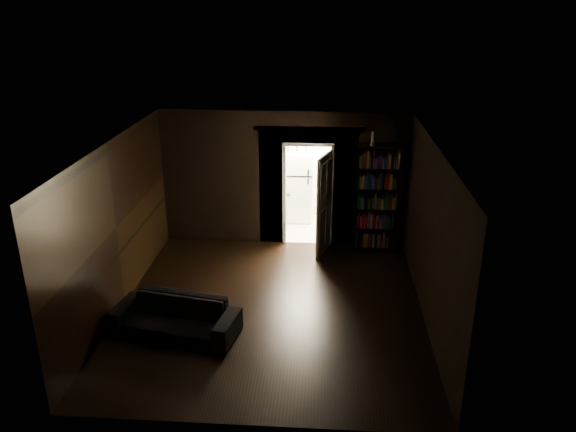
% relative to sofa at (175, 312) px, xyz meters
% --- Properties ---
extents(ground, '(5.50, 5.50, 0.00)m').
position_rel_sofa_xyz_m(ground, '(1.40, 0.82, -0.37)').
color(ground, black).
rests_on(ground, ground).
extents(room_walls, '(5.02, 5.61, 2.84)m').
position_rel_sofa_xyz_m(room_walls, '(1.39, 1.89, 1.31)').
color(room_walls, black).
rests_on(room_walls, ground).
extents(kitchen_alcove, '(2.20, 1.80, 2.60)m').
position_rel_sofa_xyz_m(kitchen_alcove, '(1.90, 4.69, 0.84)').
color(kitchen_alcove, beige).
rests_on(kitchen_alcove, ground).
extents(sofa, '(2.07, 1.21, 0.75)m').
position_rel_sofa_xyz_m(sofa, '(0.00, 0.00, 0.00)').
color(sofa, black).
rests_on(sofa, ground).
extents(bookshelf, '(0.90, 0.33, 2.20)m').
position_rel_sofa_xyz_m(bookshelf, '(3.29, 3.37, 0.73)').
color(bookshelf, black).
rests_on(bookshelf, ground).
extents(refrigerator, '(0.76, 0.70, 1.65)m').
position_rel_sofa_xyz_m(refrigerator, '(1.59, 4.93, 0.45)').
color(refrigerator, white).
rests_on(refrigerator, ground).
extents(door, '(0.30, 0.83, 2.05)m').
position_rel_sofa_xyz_m(door, '(2.24, 3.14, 0.65)').
color(door, silver).
rests_on(door, ground).
extents(figurine, '(0.10, 0.10, 0.28)m').
position_rel_sofa_xyz_m(figurine, '(3.14, 3.29, 1.97)').
color(figurine, silver).
rests_on(figurine, bookshelf).
extents(bottles, '(0.71, 0.26, 0.29)m').
position_rel_sofa_xyz_m(bottles, '(1.61, 4.80, 1.42)').
color(bottles, black).
rests_on(bottles, refrigerator).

